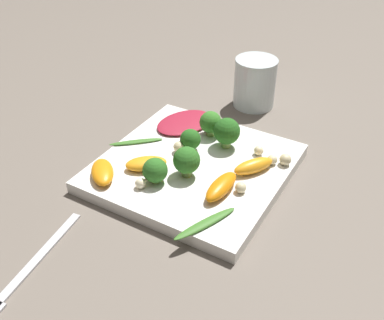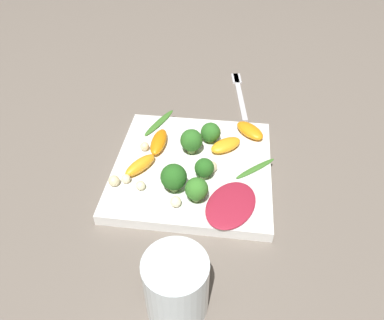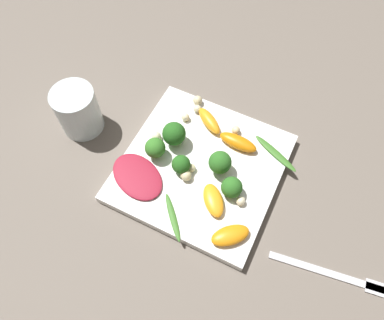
{
  "view_description": "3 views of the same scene",
  "coord_description": "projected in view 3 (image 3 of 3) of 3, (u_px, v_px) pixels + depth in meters",
  "views": [
    {
      "loc": [
        -0.27,
        0.47,
        0.42
      ],
      "look_at": [
        -0.0,
        0.01,
        0.03
      ],
      "focal_mm": 42.0,
      "sensor_mm": 36.0,
      "label": 1
    },
    {
      "loc": [
        0.06,
        -0.47,
        0.45
      ],
      "look_at": [
        0.0,
        -0.01,
        0.04
      ],
      "focal_mm": 35.0,
      "sensor_mm": 36.0,
      "label": 2
    },
    {
      "loc": [
        0.28,
        0.12,
        0.59
      ],
      "look_at": [
        0.01,
        -0.01,
        0.04
      ],
      "focal_mm": 35.0,
      "sensor_mm": 36.0,
      "label": 3
    }
  ],
  "objects": [
    {
      "name": "ground_plane",
      "position": [
        201.0,
        170.0,
        0.67
      ],
      "size": [
        2.4,
        2.4,
        0.0
      ],
      "primitive_type": "plane",
      "color": "#6B6056"
    },
    {
      "name": "plate",
      "position": [
        201.0,
        168.0,
        0.66
      ],
      "size": [
        0.27,
        0.27,
        0.02
      ],
      "color": "white",
      "rests_on": "ground_plane"
    },
    {
      "name": "drinking_glass",
      "position": [
        78.0,
        111.0,
        0.67
      ],
      "size": [
        0.08,
        0.08,
        0.09
      ],
      "color": "silver",
      "rests_on": "ground_plane"
    },
    {
      "name": "fork",
      "position": [
        345.0,
        278.0,
        0.57
      ],
      "size": [
        0.04,
        0.19,
        0.01
      ],
      "color": "silver",
      "rests_on": "ground_plane"
    },
    {
      "name": "radicchio_leaf_0",
      "position": [
        137.0,
        176.0,
        0.64
      ],
      "size": [
        0.1,
        0.12,
        0.01
      ],
      "color": "maroon",
      "rests_on": "plate"
    },
    {
      "name": "orange_segment_0",
      "position": [
        209.0,
        121.0,
        0.68
      ],
      "size": [
        0.05,
        0.07,
        0.02
      ],
      "color": "orange",
      "rests_on": "plate"
    },
    {
      "name": "orange_segment_1",
      "position": [
        213.0,
        200.0,
        0.61
      ],
      "size": [
        0.07,
        0.06,
        0.02
      ],
      "color": "orange",
      "rests_on": "plate"
    },
    {
      "name": "orange_segment_2",
      "position": [
        230.0,
        235.0,
        0.58
      ],
      "size": [
        0.07,
        0.07,
        0.02
      ],
      "color": "orange",
      "rests_on": "plate"
    },
    {
      "name": "orange_segment_3",
      "position": [
        238.0,
        142.0,
        0.66
      ],
      "size": [
        0.03,
        0.07,
        0.02
      ],
      "color": "orange",
      "rests_on": "plate"
    },
    {
      "name": "broccoli_floret_0",
      "position": [
        181.0,
        165.0,
        0.63
      ],
      "size": [
        0.03,
        0.03,
        0.04
      ],
      "color": "#84AD5B",
      "rests_on": "plate"
    },
    {
      "name": "broccoli_floret_1",
      "position": [
        174.0,
        134.0,
        0.65
      ],
      "size": [
        0.04,
        0.04,
        0.05
      ],
      "color": "#84AD5B",
      "rests_on": "plate"
    },
    {
      "name": "broccoli_floret_2",
      "position": [
        155.0,
        148.0,
        0.64
      ],
      "size": [
        0.04,
        0.04,
        0.04
      ],
      "color": "#7A9E51",
      "rests_on": "plate"
    },
    {
      "name": "broccoli_floret_3",
      "position": [
        220.0,
        163.0,
        0.62
      ],
      "size": [
        0.04,
        0.04,
        0.05
      ],
      "color": "#7A9E51",
      "rests_on": "plate"
    },
    {
      "name": "broccoli_floret_4",
      "position": [
        232.0,
        187.0,
        0.61
      ],
      "size": [
        0.04,
        0.04,
        0.04
      ],
      "color": "#84AD5B",
      "rests_on": "plate"
    },
    {
      "name": "arugula_sprig_0",
      "position": [
        174.0,
        218.0,
        0.6
      ],
      "size": [
        0.07,
        0.06,
        0.0
      ],
      "color": "#3D7528",
      "rests_on": "plate"
    },
    {
      "name": "arugula_sprig_1",
      "position": [
        275.0,
        153.0,
        0.66
      ],
      "size": [
        0.05,
        0.09,
        0.01
      ],
      "color": "#3D7528",
      "rests_on": "plate"
    },
    {
      "name": "macadamia_nut_0",
      "position": [
        236.0,
        130.0,
        0.68
      ],
      "size": [
        0.02,
        0.02,
        0.02
      ],
      "color": "beige",
      "rests_on": "plate"
    },
    {
      "name": "macadamia_nut_1",
      "position": [
        185.0,
        117.0,
        0.69
      ],
      "size": [
        0.02,
        0.02,
        0.02
      ],
      "color": "beige",
      "rests_on": "plate"
    },
    {
      "name": "macadamia_nut_2",
      "position": [
        156.0,
        136.0,
        0.67
      ],
      "size": [
        0.02,
        0.02,
        0.02
      ],
      "color": "beige",
      "rests_on": "plate"
    },
    {
      "name": "macadamia_nut_3",
      "position": [
        191.0,
        168.0,
        0.64
      ],
      "size": [
        0.01,
        0.01,
        0.01
      ],
      "color": "beige",
      "rests_on": "plate"
    },
    {
      "name": "macadamia_nut_4",
      "position": [
        241.0,
        201.0,
        0.61
      ],
      "size": [
        0.02,
        0.02,
        0.02
      ],
      "color": "beige",
      "rests_on": "plate"
    },
    {
      "name": "macadamia_nut_5",
      "position": [
        197.0,
        109.0,
        0.7
      ],
      "size": [
        0.02,
        0.02,
        0.02
      ],
      "color": "beige",
      "rests_on": "plate"
    },
    {
      "name": "macadamia_nut_6",
      "position": [
        198.0,
        100.0,
        0.71
      ],
      "size": [
        0.02,
        0.02,
        0.02
      ],
      "color": "beige",
      "rests_on": "plate"
    },
    {
      "name": "macadamia_nut_7",
      "position": [
        186.0,
        175.0,
        0.63
      ],
      "size": [
        0.02,
        0.02,
        0.02
      ],
      "color": "beige",
      "rests_on": "plate"
    }
  ]
}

